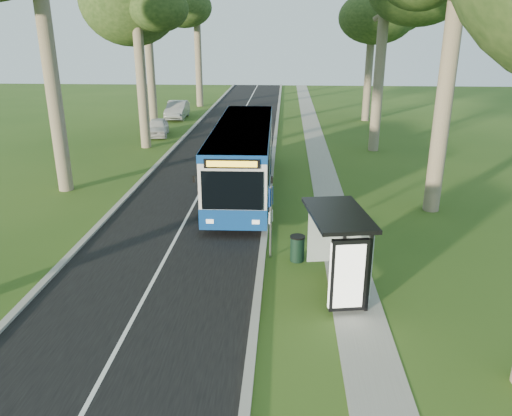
{
  "coord_description": "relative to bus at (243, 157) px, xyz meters",
  "views": [
    {
      "loc": [
        0.75,
        -15.99,
        7.82
      ],
      "look_at": [
        -0.27,
        1.32,
        1.6
      ],
      "focal_mm": 35.0,
      "sensor_mm": 36.0,
      "label": 1
    }
  ],
  "objects": [
    {
      "name": "car_silver",
      "position": [
        -7.98,
        21.64,
        -0.97
      ],
      "size": [
        1.85,
        4.85,
        1.58
      ],
      "primitive_type": "imported",
      "rotation": [
        0.0,
        0.0,
        0.04
      ],
      "color": "#999BA0",
      "rests_on": "ground"
    },
    {
      "name": "footpath",
      "position": [
        4.33,
        1.55,
        -1.75
      ],
      "size": [
        1.5,
        100.0,
        0.02
      ],
      "primitive_type": "cube",
      "color": "gray",
      "rests_on": "ground"
    },
    {
      "name": "bus_shelter",
      "position": [
        3.87,
        -10.7,
        0.11
      ],
      "size": [
        2.13,
        3.3,
        2.64
      ],
      "rotation": [
        0.0,
        0.0,
        0.16
      ],
      "color": "black",
      "rests_on": "ground"
    },
    {
      "name": "kerb_east",
      "position": [
        1.33,
        1.55,
        -1.7
      ],
      "size": [
        0.25,
        100.0,
        0.12
      ],
      "primitive_type": "cube",
      "color": "#9E9B93",
      "rests_on": "ground"
    },
    {
      "name": "centre_line",
      "position": [
        -2.17,
        1.55,
        -1.74
      ],
      "size": [
        0.12,
        100.0,
        0.0
      ],
      "primitive_type": "cube",
      "color": "white",
      "rests_on": "road"
    },
    {
      "name": "car_white",
      "position": [
        -7.84,
        13.57,
        -1.09
      ],
      "size": [
        2.16,
        4.1,
        1.33
      ],
      "primitive_type": "imported",
      "rotation": [
        0.0,
        0.0,
        0.16
      ],
      "color": "silver",
      "rests_on": "ground"
    },
    {
      "name": "litter_bin",
      "position": [
        2.59,
        -8.16,
        -1.28
      ],
      "size": [
        0.54,
        0.54,
        0.95
      ],
      "rotation": [
        0.0,
        0.0,
        -0.39
      ],
      "color": "black",
      "rests_on": "ground"
    },
    {
      "name": "road",
      "position": [
        -2.17,
        1.55,
        -1.75
      ],
      "size": [
        7.0,
        100.0,
        0.02
      ],
      "primitive_type": "cube",
      "color": "black",
      "rests_on": "ground"
    },
    {
      "name": "ground",
      "position": [
        1.33,
        -8.45,
        -1.76
      ],
      "size": [
        120.0,
        120.0,
        0.0
      ],
      "primitive_type": "plane",
      "color": "#2A4B17",
      "rests_on": "ground"
    },
    {
      "name": "bus_stop_sign",
      "position": [
        1.63,
        -7.92,
        -0.09
      ],
      "size": [
        0.15,
        0.37,
        2.69
      ],
      "rotation": [
        0.0,
        0.0,
        -0.29
      ],
      "color": "gray",
      "rests_on": "ground"
    },
    {
      "name": "kerb_west",
      "position": [
        -5.67,
        1.55,
        -1.7
      ],
      "size": [
        0.25,
        100.0,
        0.12
      ],
      "primitive_type": "cube",
      "color": "#9E9B93",
      "rests_on": "ground"
    },
    {
      "name": "bus",
      "position": [
        0.0,
        0.0,
        0.0
      ],
      "size": [
        2.89,
        12.85,
        3.39
      ],
      "rotation": [
        0.0,
        0.0,
        0.02
      ],
      "color": "white",
      "rests_on": "ground"
    }
  ]
}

